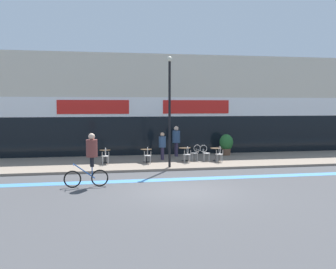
# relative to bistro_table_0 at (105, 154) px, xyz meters

# --- Properties ---
(ground_plane) EXTENTS (120.00, 120.00, 0.00)m
(ground_plane) POSITION_rel_bistro_table_0_xyz_m (2.64, -7.07, -0.62)
(ground_plane) COLOR #424244
(sidewalk_slab) EXTENTS (40.00, 5.50, 0.12)m
(sidewalk_slab) POSITION_rel_bistro_table_0_xyz_m (2.64, 0.18, -0.56)
(sidewalk_slab) COLOR gray
(sidewalk_slab) RESTS_ON ground
(storefront_facade) EXTENTS (40.00, 4.06, 6.41)m
(storefront_facade) POSITION_rel_bistro_table_0_xyz_m (2.64, 4.90, 2.57)
(storefront_facade) COLOR beige
(storefront_facade) RESTS_ON ground
(bike_lane_stripe) EXTENTS (36.00, 0.70, 0.01)m
(bike_lane_stripe) POSITION_rel_bistro_table_0_xyz_m (2.64, -4.76, -0.61)
(bike_lane_stripe) COLOR #3D7AB7
(bike_lane_stripe) RESTS_ON ground
(bistro_table_0) EXTENTS (0.61, 0.61, 0.71)m
(bistro_table_0) POSITION_rel_bistro_table_0_xyz_m (0.00, 0.00, 0.00)
(bistro_table_0) COLOR black
(bistro_table_0) RESTS_ON sidewalk_slab
(bistro_table_1) EXTENTS (0.62, 0.62, 0.72)m
(bistro_table_1) POSITION_rel_bistro_table_0_xyz_m (2.23, -0.16, 0.01)
(bistro_table_1) COLOR black
(bistro_table_1) RESTS_ON sidewalk_slab
(bistro_table_2) EXTENTS (0.65, 0.65, 0.75)m
(bistro_table_2) POSITION_rel_bistro_table_0_xyz_m (4.39, -0.14, 0.03)
(bistro_table_2) COLOR black
(bistro_table_2) RESTS_ON sidewalk_slab
(bistro_table_3) EXTENTS (0.62, 0.62, 0.72)m
(bistro_table_3) POSITION_rel_bistro_table_0_xyz_m (6.13, -0.37, 0.01)
(bistro_table_3) COLOR black
(bistro_table_3) RESTS_ON sidewalk_slab
(cafe_chair_0_near) EXTENTS (0.42, 0.59, 0.90)m
(cafe_chair_0_near) POSITION_rel_bistro_table_0_xyz_m (0.00, -0.63, 0.02)
(cafe_chair_0_near) COLOR #B7B2AD
(cafe_chair_0_near) RESTS_ON sidewalk_slab
(cafe_chair_1_near) EXTENTS (0.45, 0.60, 0.90)m
(cafe_chair_1_near) POSITION_rel_bistro_table_0_xyz_m (2.22, -0.79, 0.02)
(cafe_chair_1_near) COLOR #B7B2AD
(cafe_chair_1_near) RESTS_ON sidewalk_slab
(cafe_chair_2_near) EXTENTS (0.43, 0.59, 0.90)m
(cafe_chair_2_near) POSITION_rel_bistro_table_0_xyz_m (4.39, -0.77, 0.02)
(cafe_chair_2_near) COLOR #B7B2AD
(cafe_chair_2_near) RESTS_ON sidewalk_slab
(cafe_chair_2_side) EXTENTS (0.59, 0.43, 0.90)m
(cafe_chair_2_side) POSITION_rel_bistro_table_0_xyz_m (5.02, -0.14, 0.02)
(cafe_chair_2_side) COLOR #B7B2AD
(cafe_chair_2_side) RESTS_ON sidewalk_slab
(cafe_chair_3_near) EXTENTS (0.43, 0.59, 0.90)m
(cafe_chair_3_near) POSITION_rel_bistro_table_0_xyz_m (6.13, -1.00, 0.02)
(cafe_chair_3_near) COLOR #B7B2AD
(cafe_chair_3_near) RESTS_ON sidewalk_slab
(cafe_chair_3_side) EXTENTS (0.60, 0.45, 0.90)m
(cafe_chair_3_side) POSITION_rel_bistro_table_0_xyz_m (5.51, -0.36, 0.02)
(cafe_chair_3_side) COLOR #B7B2AD
(cafe_chair_3_side) RESTS_ON sidewalk_slab
(planter_pot) EXTENTS (0.84, 0.84, 1.31)m
(planter_pot) POSITION_rel_bistro_table_0_xyz_m (7.53, 1.89, 0.22)
(planter_pot) COLOR brown
(planter_pot) RESTS_ON sidewalk_slab
(lamp_post) EXTENTS (0.26, 0.26, 5.52)m
(lamp_post) POSITION_rel_bistro_table_0_xyz_m (3.15, -2.10, 2.67)
(lamp_post) COLOR black
(lamp_post) RESTS_ON sidewalk_slab
(cyclist_0) EXTENTS (1.74, 0.50, 2.14)m
(cyclist_0) POSITION_rel_bistro_table_0_xyz_m (-0.72, -5.64, 0.63)
(cyclist_0) COLOR black
(cyclist_0) RESTS_ON ground
(pedestrian_near_end) EXTENTS (0.48, 0.48, 1.57)m
(pedestrian_near_end) POSITION_rel_bistro_table_0_xyz_m (3.26, 0.61, 0.43)
(pedestrian_near_end) COLOR #382D47
(pedestrian_near_end) RESTS_ON sidewalk_slab
(pedestrian_far_end) EXTENTS (0.52, 0.52, 1.84)m
(pedestrian_far_end) POSITION_rel_bistro_table_0_xyz_m (4.34, 1.91, 0.60)
(pedestrian_far_end) COLOR #382D47
(pedestrian_far_end) RESTS_ON sidewalk_slab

